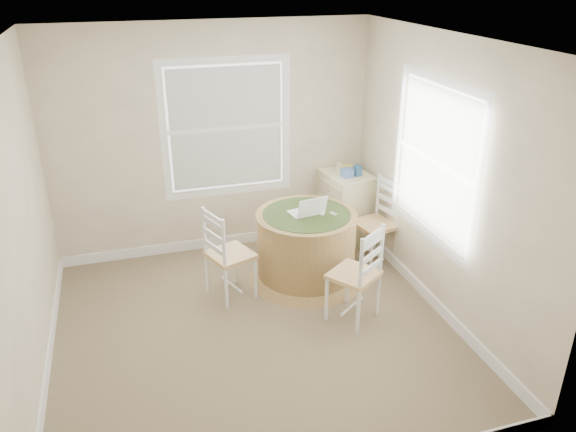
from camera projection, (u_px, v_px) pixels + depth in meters
name	position (u px, v px, depth m)	size (l,w,h in m)	color
room	(266.00, 193.00, 4.87)	(3.64, 3.64, 2.64)	#76624B
round_table	(306.00, 243.00, 5.93)	(1.24, 1.24, 0.76)	#A47849
chair_left	(230.00, 254.00, 5.59)	(0.42, 0.40, 0.95)	white
chair_near	(354.00, 274.00, 5.23)	(0.42, 0.40, 0.95)	white
chair_right	(375.00, 224.00, 6.23)	(0.42, 0.40, 0.95)	white
laptop	(307.00, 211.00, 5.78)	(0.38, 0.35, 0.23)	white
mouse	(321.00, 213.00, 5.79)	(0.06, 0.10, 0.03)	white
phone	(333.00, 214.00, 5.79)	(0.04, 0.09, 0.02)	#B7BABF
keys	(322.00, 208.00, 5.91)	(0.06, 0.05, 0.03)	black
corner_chest	(345.00, 206.00, 6.79)	(0.57, 0.70, 0.86)	#F6ECB8
tissue_box	(347.00, 173.00, 6.46)	(0.12, 0.12, 0.10)	#5173B9
box_yellow	(347.00, 168.00, 6.69)	(0.15, 0.10, 0.06)	#E3DA50
box_blue	(359.00, 171.00, 6.50)	(0.08, 0.08, 0.12)	#2D5C88
cup_cream	(338.00, 166.00, 6.70)	(0.07, 0.07, 0.09)	beige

